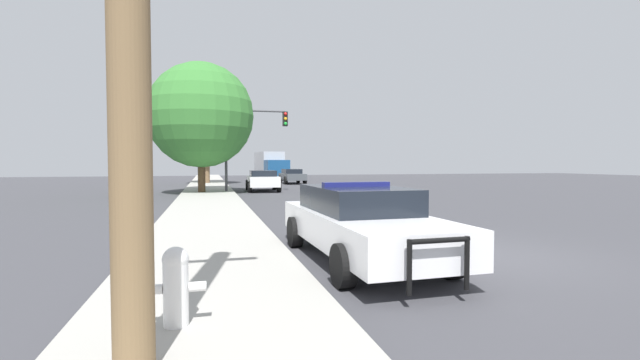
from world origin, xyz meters
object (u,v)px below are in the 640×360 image
object	(u,v)px
traffic_light	(252,132)
tree_sidewalk_mid	(201,115)
tree_sidewalk_far	(207,122)
police_car	(360,221)
fire_hydrant	(176,284)
box_truck	(270,165)
car_background_midblock	(263,180)
car_background_oncoming	(292,176)

from	to	relation	value
traffic_light	tree_sidewalk_mid	bearing A→B (deg)	-169.80
traffic_light	tree_sidewalk_far	xyz separation A→B (m)	(-2.67, 10.98, 1.54)
police_car	tree_sidewalk_mid	world-z (taller)	tree_sidewalk_mid
fire_hydrant	traffic_light	distance (m)	22.14
box_truck	fire_hydrant	bearing A→B (deg)	76.64
fire_hydrant	car_background_midblock	bearing A→B (deg)	80.65
police_car	box_truck	xyz separation A→B (m)	(3.93, 39.35, 0.88)
box_truck	tree_sidewalk_far	size ratio (longest dim) A/B	1.06
traffic_light	box_truck	world-z (taller)	traffic_light
tree_sidewalk_far	fire_hydrant	bearing A→B (deg)	-90.51
fire_hydrant	box_truck	xyz separation A→B (m)	(7.05, 42.28, 1.05)
car_background_oncoming	box_truck	distance (m)	10.02
car_background_oncoming	tree_sidewalk_far	distance (m)	8.56
car_background_oncoming	car_background_midblock	distance (m)	10.11
traffic_light	car_background_midblock	world-z (taller)	traffic_light
tree_sidewalk_far	car_background_midblock	bearing A→B (deg)	-70.37
police_car	box_truck	world-z (taller)	box_truck
traffic_light	box_truck	xyz separation A→B (m)	(4.09, 20.57, -2.08)
car_background_oncoming	box_truck	world-z (taller)	box_truck
fire_hydrant	tree_sidewalk_far	distance (m)	33.03
police_car	tree_sidewalk_far	distance (m)	30.24
box_truck	tree_sidewalk_mid	xyz separation A→B (m)	(-7.05, -21.10, 2.97)
police_car	tree_sidewalk_mid	bearing A→B (deg)	-81.67
tree_sidewalk_far	tree_sidewalk_mid	world-z (taller)	tree_sidewalk_far
police_car	car_background_midblock	world-z (taller)	police_car
police_car	tree_sidewalk_far	size ratio (longest dim) A/B	0.70
fire_hydrant	traffic_light	world-z (taller)	traffic_light
fire_hydrant	tree_sidewalk_mid	bearing A→B (deg)	90.02
police_car	traffic_light	bearing A→B (deg)	-90.90
car_background_oncoming	car_background_midblock	bearing A→B (deg)	67.59
police_car	car_background_midblock	distance (m)	20.01
box_truck	car_background_oncoming	bearing A→B (deg)	88.89
tree_sidewalk_far	car_background_oncoming	bearing A→B (deg)	-3.02
traffic_light	car_background_oncoming	distance (m)	11.93
tree_sidewalk_far	tree_sidewalk_mid	size ratio (longest dim) A/B	1.01
car_background_oncoming	tree_sidewalk_far	world-z (taller)	tree_sidewalk_far
police_car	tree_sidewalk_mid	size ratio (longest dim) A/B	0.71
traffic_light	tree_sidewalk_far	bearing A→B (deg)	103.65
box_truck	tree_sidewalk_mid	world-z (taller)	tree_sidewalk_mid
car_background_oncoming	tree_sidewalk_mid	bearing A→B (deg)	55.30
police_car	tree_sidewalk_far	xyz separation A→B (m)	(-2.83, 29.76, 4.51)
fire_hydrant	car_background_oncoming	world-z (taller)	car_background_oncoming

